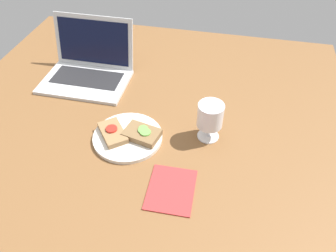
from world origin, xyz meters
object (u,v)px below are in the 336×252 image
(sandwich_with_tomato, at_px, (113,133))
(wine_glass, at_px, (210,117))
(plate, at_px, (128,137))
(napkin, at_px, (171,189))
(laptop, at_px, (89,66))
(sandwich_with_cucumber, at_px, (142,134))

(sandwich_with_tomato, bearing_deg, wine_glass, 13.42)
(plate, distance_m, napkin, 0.24)
(laptop, distance_m, napkin, 0.64)
(plate, height_order, sandwich_with_cucumber, sandwich_with_cucumber)
(sandwich_with_cucumber, bearing_deg, wine_glass, 15.65)
(plate, distance_m, sandwich_with_tomato, 0.05)
(laptop, xyz_separation_m, napkin, (0.43, -0.47, -0.04))
(napkin, bearing_deg, laptop, 132.39)
(sandwich_with_cucumber, height_order, wine_glass, wine_glass)
(sandwich_with_cucumber, bearing_deg, plate, -171.36)
(sandwich_with_cucumber, bearing_deg, laptop, 135.15)
(plate, bearing_deg, laptop, 129.65)
(sandwich_with_cucumber, height_order, sandwich_with_tomato, sandwich_with_cucumber)
(plate, height_order, napkin, plate)
(sandwich_with_cucumber, xyz_separation_m, sandwich_with_tomato, (-0.09, -0.01, -0.00))
(plate, xyz_separation_m, laptop, (-0.25, 0.30, 0.04))
(plate, distance_m, laptop, 0.40)
(sandwich_with_tomato, height_order, laptop, laptop)
(sandwich_with_tomato, xyz_separation_m, napkin, (0.22, -0.16, -0.02))
(sandwich_with_cucumber, relative_size, napkin, 0.80)
(plate, relative_size, wine_glass, 1.71)
(wine_glass, bearing_deg, sandwich_with_tomato, -166.58)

